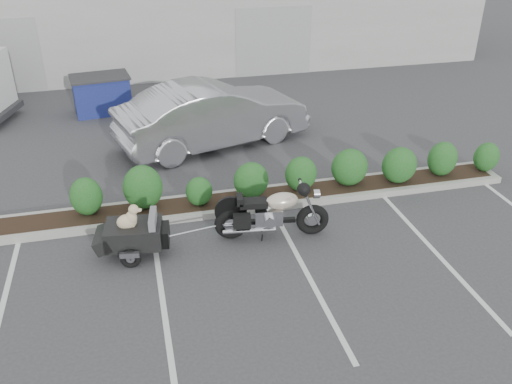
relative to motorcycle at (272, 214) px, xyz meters
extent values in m
plane|color=#38383A|center=(-0.89, -0.75, -0.54)|extent=(90.00, 90.00, 0.00)
cube|color=#9E9E93|center=(0.11, 1.45, -0.47)|extent=(12.00, 1.00, 0.15)
cube|color=#9EA099|center=(-0.89, 16.25, 1.46)|extent=(26.00, 10.00, 4.00)
torus|color=black|center=(-0.83, 0.14, -0.21)|extent=(0.70, 0.27, 0.69)
torus|color=black|center=(0.85, -0.09, -0.21)|extent=(0.70, 0.27, 0.69)
cylinder|color=silver|center=(-0.83, 0.14, -0.21)|extent=(0.30, 0.16, 0.29)
cylinder|color=silver|center=(0.85, -0.09, -0.21)|extent=(0.26, 0.14, 0.25)
cylinder|color=silver|center=(0.76, -0.19, 0.17)|extent=(0.44, 0.11, 0.91)
cylinder|color=silver|center=(0.79, 0.02, 0.17)|extent=(0.44, 0.11, 0.91)
cylinder|color=silver|center=(0.61, -0.06, 0.56)|extent=(0.13, 0.71, 0.03)
cylinder|color=silver|center=(0.90, -0.10, 0.40)|extent=(0.15, 0.20, 0.18)
sphere|color=black|center=(0.53, -0.36, 0.68)|extent=(0.30, 0.30, 0.27)
cube|color=silver|center=(-0.07, 0.03, -0.05)|extent=(0.61, 0.42, 0.35)
cube|color=black|center=(0.04, 0.02, -0.19)|extent=(0.93, 0.23, 0.08)
ellipsoid|color=beige|center=(0.21, -0.01, 0.27)|extent=(0.72, 0.47, 0.34)
cube|color=black|center=(-0.37, 0.08, 0.25)|extent=(0.60, 0.38, 0.12)
cube|color=black|center=(-0.64, 0.11, 0.34)|extent=(0.16, 0.32, 0.16)
cylinder|color=silver|center=(-0.50, -0.09, -0.28)|extent=(1.08, 0.24, 0.09)
cylinder|color=silver|center=(-0.45, 0.27, -0.28)|extent=(1.08, 0.24, 0.09)
cube|color=black|center=(-0.66, -0.17, 0.02)|extent=(0.36, 0.19, 0.31)
cube|color=black|center=(-2.77, 0.03, -0.08)|extent=(1.17, 0.88, 0.43)
cube|color=slate|center=(-2.38, -0.03, 0.19)|extent=(0.21, 0.64, 0.31)
cube|color=slate|center=(-2.71, 0.02, 0.02)|extent=(0.80, 0.73, 0.04)
cube|color=black|center=(-3.32, 0.10, -0.16)|extent=(0.48, 0.78, 0.37)
cube|color=black|center=(-2.20, -0.05, -0.14)|extent=(0.27, 0.53, 0.35)
torus|color=black|center=(-2.88, -0.39, -0.36)|extent=(0.41, 0.17, 0.40)
torus|color=black|center=(-2.76, 0.46, -0.36)|extent=(0.41, 0.17, 0.40)
cube|color=silver|center=(-2.88, -0.44, -0.24)|extent=(0.38, 0.13, 0.10)
cube|color=silver|center=(-2.75, 0.51, -0.24)|extent=(0.38, 0.13, 0.10)
cylinder|color=black|center=(-2.82, 0.03, -0.36)|extent=(0.17, 0.92, 0.04)
cylinder|color=silver|center=(-1.96, -0.09, -0.21)|extent=(0.61, 0.12, 0.04)
ellipsoid|color=beige|center=(-2.87, 0.03, 0.21)|extent=(0.42, 0.31, 0.31)
ellipsoid|color=beige|center=(-2.78, 0.01, 0.29)|extent=(0.25, 0.24, 0.28)
sphere|color=beige|center=(-2.72, 0.00, 0.47)|extent=(0.22, 0.22, 0.19)
ellipsoid|color=beige|center=(-2.62, -0.01, 0.45)|extent=(0.15, 0.10, 0.07)
sphere|color=black|center=(-2.56, -0.02, 0.45)|extent=(0.04, 0.04, 0.04)
ellipsoid|color=beige|center=(-2.76, -0.05, 0.49)|extent=(0.05, 0.05, 0.11)
ellipsoid|color=beige|center=(-2.75, 0.07, 0.49)|extent=(0.05, 0.05, 0.11)
cylinder|color=beige|center=(-2.75, -0.05, 0.09)|extent=(0.05, 0.05, 0.12)
cylinder|color=beige|center=(-2.74, 0.07, 0.09)|extent=(0.05, 0.05, 0.12)
imported|color=#B8B7BF|center=(-0.35, 5.03, 0.34)|extent=(5.67, 3.31, 1.77)
cube|color=navy|center=(-3.41, 8.48, 0.03)|extent=(1.86, 1.37, 1.15)
cube|color=#2D2D30|center=(-3.41, 8.48, 0.63)|extent=(1.97, 1.47, 0.06)
camera|label=1|loc=(-2.55, -9.10, 5.65)|focal=38.00mm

